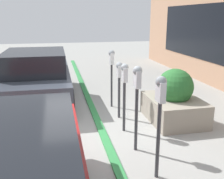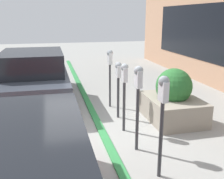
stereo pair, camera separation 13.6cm
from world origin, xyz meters
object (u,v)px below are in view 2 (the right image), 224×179
parking_meter_nearest (163,104)px  parking_meter_second (138,89)px  parked_car_middle (34,76)px  parking_meter_fourth (118,77)px  parking_meter_middle (124,82)px  planter_box (173,100)px  parking_meter_farthest (110,64)px

parking_meter_nearest → parking_meter_second: bearing=4.2°
parking_meter_nearest → parked_car_middle: parking_meter_nearest is taller
parking_meter_fourth → parking_meter_middle: bearing=174.3°
parking_meter_middle → parking_meter_fourth: 0.78m
planter_box → parking_meter_farthest: bearing=43.6°
parking_meter_middle → planter_box: size_ratio=0.98×
parked_car_middle → parking_meter_fourth: bearing=-131.9°
parking_meter_fourth → parking_meter_farthest: 0.85m
parking_meter_fourth → parking_meter_second: bearing=177.2°
parking_meter_second → parking_meter_fourth: bearing=-2.8°
parking_meter_middle → parked_car_middle: (2.61, 1.95, -0.33)m
parking_meter_middle → parking_meter_farthest: (1.61, -0.07, 0.10)m
parking_meter_middle → parking_meter_nearest: bearing=-177.9°
parking_meter_fourth → planter_box: parking_meter_fourth is taller
parking_meter_farthest → planter_box: size_ratio=1.03×
parking_meter_fourth → parking_meter_farthest: parking_meter_farthest is taller
planter_box → parked_car_middle: (2.29, 3.25, 0.27)m
parking_meter_second → parking_meter_fourth: (1.64, -0.08, -0.17)m
parking_meter_middle → parking_meter_farthest: 1.62m
parking_meter_second → parking_meter_fourth: 1.65m
parking_meter_nearest → parking_meter_second: parking_meter_nearest is taller
parking_meter_second → planter_box: bearing=-47.6°
parking_meter_nearest → parking_meter_fourth: size_ratio=1.17×
parking_meter_middle → planter_box: 1.47m
parking_meter_nearest → planter_box: parking_meter_nearest is taller
parked_car_middle → parking_meter_farthest: bearing=-116.1°
parking_meter_fourth → parked_car_middle: bearing=47.8°
parking_meter_nearest → parking_meter_middle: size_ratio=1.08×
parking_meter_farthest → planter_box: (-1.29, -1.23, -0.70)m
parking_meter_second → parked_car_middle: size_ratio=0.38×
parking_meter_middle → parking_meter_fourth: bearing=-5.7°
parking_meter_nearest → parking_meter_fourth: (2.53, -0.01, -0.18)m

